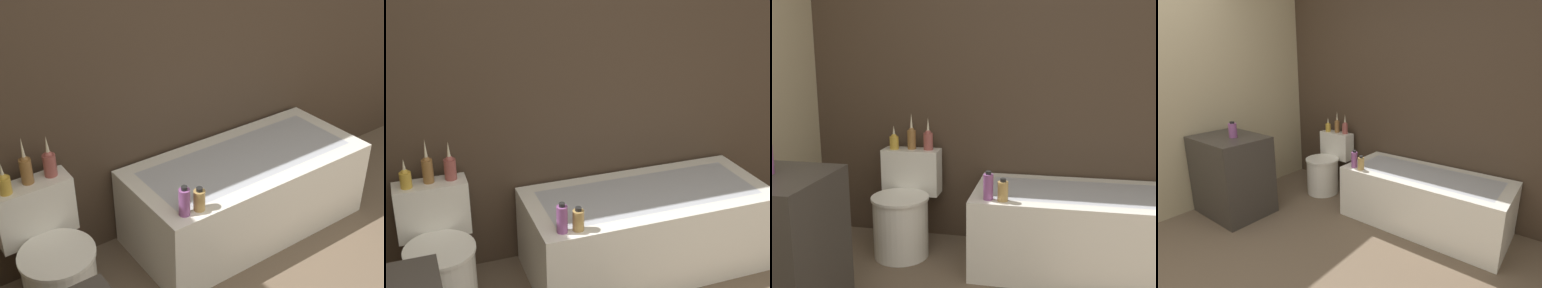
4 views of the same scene
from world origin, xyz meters
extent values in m
cube|color=#423326|center=(0.00, 2.33, 1.30)|extent=(6.40, 0.06, 2.60)
cube|color=white|center=(0.71, 1.93, 0.27)|extent=(1.56, 0.70, 0.53)
cube|color=#B7BCC6|center=(0.71, 1.93, 0.53)|extent=(1.36, 0.50, 0.01)
cylinder|color=white|center=(-0.60, 1.88, 0.21)|extent=(0.38, 0.38, 0.42)
cylinder|color=white|center=(-0.60, 1.88, 0.43)|extent=(0.40, 0.40, 0.02)
cube|color=white|center=(-0.60, 2.16, 0.55)|extent=(0.42, 0.17, 0.34)
cylinder|color=gold|center=(-0.72, 2.14, 0.76)|extent=(0.07, 0.07, 0.09)
sphere|color=gold|center=(-0.72, 2.14, 0.81)|extent=(0.04, 0.04, 0.04)
cone|color=beige|center=(-0.72, 2.14, 0.85)|extent=(0.02, 0.02, 0.08)
cylinder|color=olive|center=(-0.60, 2.17, 0.78)|extent=(0.06, 0.06, 0.14)
sphere|color=olive|center=(-0.60, 2.17, 0.85)|extent=(0.04, 0.04, 0.04)
cone|color=beige|center=(-0.60, 2.17, 0.92)|extent=(0.02, 0.02, 0.13)
cylinder|color=#994C47|center=(-0.47, 2.17, 0.78)|extent=(0.07, 0.07, 0.12)
sphere|color=#994C47|center=(-0.47, 2.17, 0.84)|extent=(0.05, 0.05, 0.05)
cone|color=beige|center=(-0.47, 2.17, 0.89)|extent=(0.02, 0.02, 0.11)
cylinder|color=#8C4C8C|center=(0.05, 1.67, 0.61)|extent=(0.06, 0.06, 0.16)
cylinder|color=black|center=(0.05, 1.67, 0.70)|extent=(0.03, 0.03, 0.02)
cylinder|color=tan|center=(0.14, 1.66, 0.59)|extent=(0.06, 0.06, 0.12)
cylinder|color=black|center=(0.14, 1.66, 0.66)|extent=(0.04, 0.04, 0.02)
camera|label=1|loc=(-1.24, -0.24, 2.27)|focal=50.00mm
camera|label=2|loc=(-0.72, -0.75, 2.10)|focal=50.00mm
camera|label=3|loc=(0.43, -0.94, 1.44)|focal=42.00mm
camera|label=4|loc=(1.79, -0.65, 1.58)|focal=28.00mm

